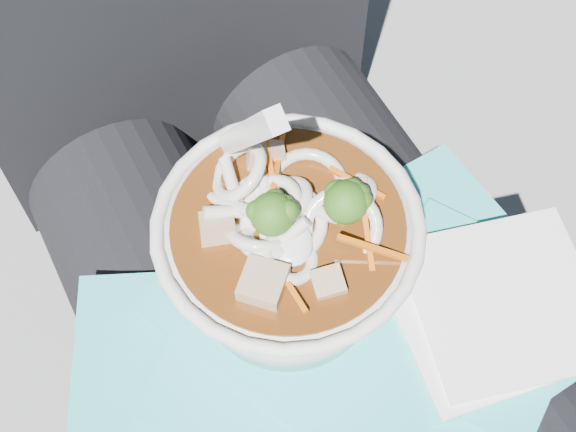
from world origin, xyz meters
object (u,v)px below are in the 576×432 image
person_body (269,242)px  udon_bowl (288,251)px  stone_ledge (252,330)px  lap (321,350)px  plastic_bag (336,321)px

person_body → udon_bowl: (-0.02, -0.07, 0.12)m
stone_ledge → udon_bowl: 0.46m
stone_ledge → lap: (0.00, -0.15, 0.29)m
lap → udon_bowl: size_ratio=2.32×
lap → plastic_bag: 0.09m
stone_ledge → lap: 0.33m
stone_ledge → plastic_bag: plastic_bag is taller
stone_ledge → udon_bowl: size_ratio=4.83×
plastic_bag → udon_bowl: 0.08m
plastic_bag → udon_bowl: (-0.02, 0.03, 0.07)m
stone_ledge → person_body: bearing=-90.0°
stone_ledge → plastic_bag: bearing=-89.7°
lap → plastic_bag: size_ratio=1.26×
lap → stone_ledge: bearing=90.0°
stone_ledge → udon_bowl: bearing=-98.5°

